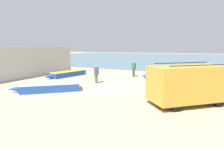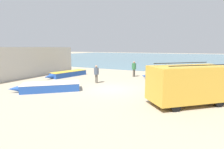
{
  "view_description": "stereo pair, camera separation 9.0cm",
  "coord_description": "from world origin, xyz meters",
  "px_view_note": "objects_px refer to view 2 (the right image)",
  "views": [
    {
      "loc": [
        6.22,
        -12.56,
        3.42
      ],
      "look_at": [
        -0.71,
        1.42,
        1.0
      ],
      "focal_mm": 28.0,
      "sensor_mm": 36.0,
      "label": 1
    },
    {
      "loc": [
        6.3,
        -12.52,
        3.42
      ],
      "look_at": [
        -0.71,
        1.42,
        1.0
      ],
      "focal_mm": 28.0,
      "sensor_mm": 36.0,
      "label": 2
    }
  ],
  "objects_px": {
    "fishing_rowboat_2": "(49,87)",
    "fisherman_1": "(192,75)",
    "fishing_rowboat_0": "(164,78)",
    "fisherman_0": "(134,68)",
    "parked_van": "(189,83)",
    "fishing_rowboat_1": "(67,74)",
    "fisherman_2": "(96,72)"
  },
  "relations": [
    {
      "from": "parked_van",
      "to": "fisherman_0",
      "type": "height_order",
      "value": "parked_van"
    },
    {
      "from": "fishing_rowboat_0",
      "to": "fisherman_2",
      "type": "distance_m",
      "value": 7.04
    },
    {
      "from": "fisherman_1",
      "to": "parked_van",
      "type": "bearing_deg",
      "value": 126.42
    },
    {
      "from": "fishing_rowboat_0",
      "to": "fisherman_1",
      "type": "distance_m",
      "value": 3.18
    },
    {
      "from": "fishing_rowboat_0",
      "to": "parked_van",
      "type": "bearing_deg",
      "value": 126.53
    },
    {
      "from": "fishing_rowboat_0",
      "to": "fisherman_0",
      "type": "relative_size",
      "value": 2.71
    },
    {
      "from": "fishing_rowboat_1",
      "to": "parked_van",
      "type": "bearing_deg",
      "value": 82.51
    },
    {
      "from": "fishing_rowboat_0",
      "to": "fisherman_1",
      "type": "bearing_deg",
      "value": 166.59
    },
    {
      "from": "fishing_rowboat_2",
      "to": "fisherman_0",
      "type": "height_order",
      "value": "fisherman_0"
    },
    {
      "from": "fishing_rowboat_2",
      "to": "fisherman_2",
      "type": "xyz_separation_m",
      "value": [
        1.78,
        4.3,
        0.72
      ]
    },
    {
      "from": "fishing_rowboat_2",
      "to": "fisherman_0",
      "type": "bearing_deg",
      "value": -152.41
    },
    {
      "from": "parked_van",
      "to": "fisherman_1",
      "type": "xyz_separation_m",
      "value": [
        -0.03,
        5.66,
        -0.33
      ]
    },
    {
      "from": "fisherman_0",
      "to": "fisherman_2",
      "type": "bearing_deg",
      "value": 86.91
    },
    {
      "from": "parked_van",
      "to": "fishing_rowboat_2",
      "type": "xyz_separation_m",
      "value": [
        -10.12,
        -1.35,
        -0.97
      ]
    },
    {
      "from": "fishing_rowboat_1",
      "to": "fisherman_2",
      "type": "relative_size",
      "value": 3.17
    },
    {
      "from": "parked_van",
      "to": "fishing_rowboat_2",
      "type": "bearing_deg",
      "value": 145.92
    },
    {
      "from": "fishing_rowboat_0",
      "to": "fishing_rowboat_1",
      "type": "distance_m",
      "value": 11.06
    },
    {
      "from": "fisherman_0",
      "to": "fisherman_1",
      "type": "xyz_separation_m",
      "value": [
        6.33,
        -2.46,
        -0.12
      ]
    },
    {
      "from": "fishing_rowboat_2",
      "to": "fisherman_1",
      "type": "bearing_deg",
      "value": 174.05
    },
    {
      "from": "fisherman_0",
      "to": "fisherman_2",
      "type": "relative_size",
      "value": 1.05
    },
    {
      "from": "fishing_rowboat_0",
      "to": "fisherman_0",
      "type": "xyz_separation_m",
      "value": [
        -3.62,
        0.96,
        0.83
      ]
    },
    {
      "from": "fishing_rowboat_1",
      "to": "fisherman_2",
      "type": "height_order",
      "value": "fisherman_2"
    },
    {
      "from": "fishing_rowboat_1",
      "to": "fisherman_1",
      "type": "relative_size",
      "value": 3.41
    },
    {
      "from": "fishing_rowboat_2",
      "to": "fisherman_1",
      "type": "height_order",
      "value": "fisherman_1"
    },
    {
      "from": "fisherman_0",
      "to": "fisherman_2",
      "type": "xyz_separation_m",
      "value": [
        -1.98,
        -5.16,
        -0.05
      ]
    },
    {
      "from": "parked_van",
      "to": "fishing_rowboat_2",
      "type": "distance_m",
      "value": 10.26
    },
    {
      "from": "fishing_rowboat_0",
      "to": "fisherman_1",
      "type": "height_order",
      "value": "fisherman_1"
    },
    {
      "from": "parked_van",
      "to": "fishing_rowboat_0",
      "type": "height_order",
      "value": "parked_van"
    },
    {
      "from": "fisherman_1",
      "to": "fishing_rowboat_1",
      "type": "bearing_deg",
      "value": 39.93
    },
    {
      "from": "parked_van",
      "to": "fishing_rowboat_0",
      "type": "xyz_separation_m",
      "value": [
        -2.74,
        7.16,
        -1.04
      ]
    },
    {
      "from": "fishing_rowboat_2",
      "to": "fishing_rowboat_0",
      "type": "bearing_deg",
      "value": -171.67
    },
    {
      "from": "fishing_rowboat_0",
      "to": "fisherman_2",
      "type": "xyz_separation_m",
      "value": [
        -5.6,
        -4.21,
        0.78
      ]
    }
  ]
}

